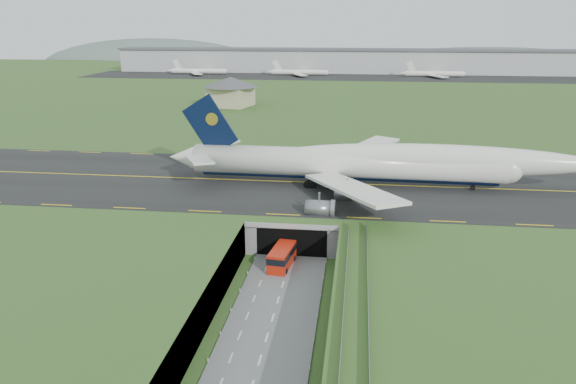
# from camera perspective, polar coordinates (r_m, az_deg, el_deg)

# --- Properties ---
(ground) EXTENTS (900.00, 900.00, 0.00)m
(ground) POSITION_cam_1_polar(r_m,az_deg,el_deg) (88.91, -0.26, -8.65)
(ground) COLOR #3E5B24
(ground) RESTS_ON ground
(airfield_deck) EXTENTS (800.00, 800.00, 6.00)m
(airfield_deck) POSITION_cam_1_polar(r_m,az_deg,el_deg) (87.66, -0.26, -6.88)
(airfield_deck) COLOR gray
(airfield_deck) RESTS_ON ground
(trench_road) EXTENTS (12.00, 75.00, 0.20)m
(trench_road) POSITION_cam_1_polar(r_m,az_deg,el_deg) (82.23, -0.96, -10.82)
(trench_road) COLOR slate
(trench_road) RESTS_ON ground
(taxiway) EXTENTS (800.00, 44.00, 0.18)m
(taxiway) POSITION_cam_1_polar(r_m,az_deg,el_deg) (117.53, 1.85, 0.97)
(taxiway) COLOR black
(taxiway) RESTS_ON airfield_deck
(tunnel_portal) EXTENTS (17.00, 22.30, 6.00)m
(tunnel_portal) POSITION_cam_1_polar(r_m,az_deg,el_deg) (102.95, 0.96, -2.98)
(tunnel_portal) COLOR gray
(tunnel_portal) RESTS_ON ground
(guideway) EXTENTS (3.00, 53.00, 7.05)m
(guideway) POSITION_cam_1_polar(r_m,az_deg,el_deg) (68.85, 6.89, -11.90)
(guideway) COLOR #A8A8A3
(guideway) RESTS_ON ground
(jumbo_jet) EXTENTS (86.44, 57.03, 18.87)m
(jumbo_jet) POSITION_cam_1_polar(r_m,az_deg,el_deg) (114.69, 8.95, 2.93)
(jumbo_jet) COLOR white
(jumbo_jet) RESTS_ON ground
(shuttle_tram) EXTENTS (3.98, 8.26, 3.23)m
(shuttle_tram) POSITION_cam_1_polar(r_m,az_deg,el_deg) (91.67, -0.62, -6.61)
(shuttle_tram) COLOR red
(shuttle_tram) RESTS_ON ground
(service_building) EXTENTS (25.85, 25.85, 11.66)m
(service_building) POSITION_cam_1_polar(r_m,az_deg,el_deg) (226.42, -5.84, 10.37)
(service_building) COLOR tan
(service_building) RESTS_ON ground
(cargo_terminal) EXTENTS (320.00, 67.00, 15.60)m
(cargo_terminal) POSITION_cam_1_polar(r_m,az_deg,el_deg) (379.86, 5.80, 13.15)
(cargo_terminal) COLOR #B2B2B2
(cargo_terminal) RESTS_ON ground
(distant_hills) EXTENTS (700.00, 91.00, 60.00)m
(distant_hills) POSITION_cam_1_polar(r_m,az_deg,el_deg) (514.09, 13.56, 11.73)
(distant_hills) COLOR slate
(distant_hills) RESTS_ON ground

